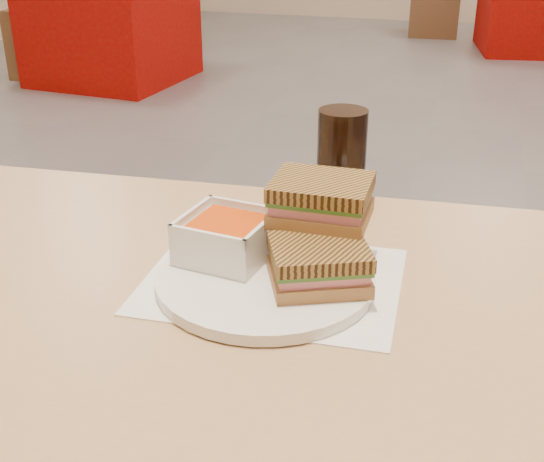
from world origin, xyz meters
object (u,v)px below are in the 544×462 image
(bg_table_2, at_px, (535,6))
(bg_table_0, at_px, (111,21))
(plate, at_px, (265,279))
(bg_chair_0l, at_px, (48,43))
(bg_chair_2l, at_px, (435,8))
(cola_glass, at_px, (341,161))
(panini_lower, at_px, (319,264))
(soup_bowl, at_px, (227,239))
(bg_chair_0r, at_px, (127,54))
(main_table, at_px, (157,353))

(bg_table_2, bearing_deg, bg_table_0, -146.19)
(plate, distance_m, bg_chair_0l, 4.68)
(bg_chair_0l, height_order, bg_chair_2l, bg_chair_2l)
(plate, relative_size, bg_table_2, 0.30)
(cola_glass, bearing_deg, bg_chair_0l, 129.09)
(bg_chair_0l, bearing_deg, bg_table_2, 30.23)
(panini_lower, distance_m, bg_chair_0l, 4.73)
(soup_bowl, xyz_separation_m, bg_chair_0r, (-2.06, 3.66, -0.59))
(bg_table_0, bearing_deg, bg_table_2, 33.81)
(cola_glass, height_order, bg_chair_0l, cola_glass)
(plate, relative_size, soup_bowl, 2.24)
(soup_bowl, relative_size, cola_glass, 0.77)
(plate, xyz_separation_m, bg_table_2, (0.61, 5.70, -0.39))
(bg_table_2, bearing_deg, bg_chair_2l, 148.59)
(bg_chair_0l, bearing_deg, panini_lower, -52.74)
(main_table, bearing_deg, panini_lower, 7.35)
(plate, relative_size, panini_lower, 1.90)
(bg_chair_0l, height_order, bg_chair_0r, bg_chair_0l)
(bg_chair_0l, bearing_deg, bg_table_0, 4.53)
(bg_table_0, xyz_separation_m, bg_chair_0l, (-0.50, -0.04, -0.17))
(main_table, xyz_separation_m, cola_glass, (0.19, 0.30, 0.20))
(soup_bowl, bearing_deg, bg_chair_0l, 126.21)
(plate, xyz_separation_m, soup_bowl, (-0.06, 0.03, 0.03))
(bg_table_2, xyz_separation_m, bg_chair_0l, (-3.38, -1.97, -0.13))
(cola_glass, bearing_deg, soup_bowl, -114.24)
(bg_table_0, bearing_deg, soup_bowl, -59.42)
(plate, relative_size, bg_chair_0l, 0.58)
(panini_lower, bearing_deg, bg_chair_2l, 92.88)
(main_table, distance_m, panini_lower, 0.27)
(plate, bearing_deg, cola_glass, 81.04)
(bg_chair_0r, relative_size, bg_chair_2l, 0.87)
(bg_table_2, bearing_deg, panini_lower, -95.37)
(main_table, distance_m, plate, 0.20)
(plate, bearing_deg, soup_bowl, 152.40)
(panini_lower, height_order, bg_table_0, bg_table_0)
(main_table, distance_m, bg_chair_0l, 4.60)
(plate, distance_m, bg_chair_0r, 4.30)
(cola_glass, relative_size, bg_chair_0r, 0.38)
(panini_lower, bearing_deg, bg_table_2, 84.63)
(panini_lower, distance_m, bg_table_2, 5.74)
(panini_lower, relative_size, bg_chair_0l, 0.31)
(bg_table_0, xyz_separation_m, bg_table_2, (2.88, 1.93, -0.04))
(main_table, relative_size, bg_chair_0r, 2.89)
(soup_bowl, distance_m, bg_chair_0r, 4.24)
(bg_chair_0r, bearing_deg, cola_glass, -57.69)
(bg_chair_2l, bearing_deg, main_table, -89.13)
(bg_table_0, relative_size, bg_chair_2l, 2.04)
(soup_bowl, bearing_deg, bg_chair_0r, 119.38)
(main_table, height_order, plate, plate)
(main_table, distance_m, bg_chair_0r, 4.24)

